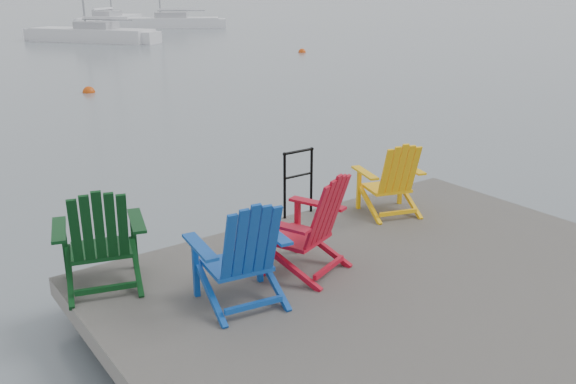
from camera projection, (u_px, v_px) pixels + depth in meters
ground at (419, 333)px, 6.33m from camera, size 400.00×400.00×0.00m
dock at (421, 304)px, 6.22m from camera, size 6.00×5.00×1.40m
handrail at (298, 176)px, 8.01m from camera, size 0.48×0.04×0.90m
chair_green at (100, 237)px, 6.05m from camera, size 1.04×0.99×1.11m
chair_blue at (242, 252)px, 5.73m from camera, size 0.96×0.90×1.10m
chair_red at (309, 223)px, 6.40m from camera, size 1.07×1.02×1.11m
chair_yellow at (392, 178)px, 8.05m from camera, size 0.95×0.91×1.01m
sailboat_near at (92, 36)px, 37.93m from camera, size 6.31×7.61×10.98m
sailboat_mid at (110, 21)px, 52.43m from camera, size 7.63×7.56×11.76m
sailboat_far at (167, 23)px, 49.97m from camera, size 8.51×6.09×11.74m
buoy_b at (89, 93)px, 20.31m from camera, size 0.41×0.41×0.41m
buoy_c at (302, 52)px, 32.12m from camera, size 0.41×0.41×0.41m
buoy_d at (80, 40)px, 38.95m from camera, size 0.32×0.32×0.32m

